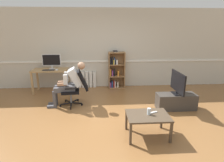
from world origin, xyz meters
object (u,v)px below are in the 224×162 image
Objects in this scene: imac_monitor at (51,60)px; tv_screen at (178,83)px; keyboard at (48,70)px; spare_remote at (154,112)px; person_seated at (69,83)px; bookshelf at (116,71)px; computer_mouse at (57,70)px; tv_stand at (176,101)px; office_chair at (76,87)px; radiator at (83,80)px; coffee_table at (148,117)px; drinking_glass at (149,111)px; computer_desk at (50,73)px.

imac_monitor reaches higher than tv_screen.
keyboard reaches higher than spare_remote.
bookshelf is at bearing 132.04° from person_seated.
computer_mouse reaches higher than tv_stand.
office_chair reaches higher than computer_mouse.
bookshelf is at bearing -4.90° from radiator.
radiator is at bearing 115.06° from coffee_table.
computer_mouse is 0.12× the size of coffee_table.
person_seated is 2.83m from tv_screen.
keyboard is 3.74m from spare_remote.
tv_screen is (3.54, -1.70, -0.32)m from imac_monitor.
drinking_glass is at bearing -64.52° from radiator.
keyboard is 1.45m from office_chair.
spare_remote is at bearing 31.50° from coffee_table.
radiator is at bearing 7.64° from spare_remote.
imac_monitor is 0.72× the size of tv_screen.
keyboard is 1.26m from radiator.
computer_desk is 1.36× the size of tv_screen.
office_chair is (0.97, -1.18, -0.11)m from computer_desk.
imac_monitor is 0.74× the size of coffee_table.
radiator is 3.53m from spare_remote.
drinking_glass is at bearing -47.76° from computer_desk.
drinking_glass is 0.85× the size of spare_remote.
drinking_glass is (1.58, -1.62, -0.01)m from office_chair.
office_chair is at bearing 80.89° from tv_screen.
bookshelf is 3.07m from spare_remote.
person_seated is 2.86m from tv_stand.
spare_remote is at bearing 29.21° from drinking_glass.
bookshelf is (2.17, 0.29, -0.02)m from computer_desk.
imac_monitor is 0.50× the size of person_seated.
spare_remote is (-0.93, -1.12, -0.25)m from tv_screen.
radiator reaches higher than spare_remote.
coffee_table is at bearing -46.59° from keyboard.
office_chair is 0.21m from person_seated.
tv_screen reaches higher than computer_desk.
keyboard is at bearing 68.14° from tv_screen.
bookshelf is (1.93, 0.41, -0.15)m from computer_mouse.
computer_desk is 1.15m from radiator.
drinking_glass is (1.52, -3.19, 0.23)m from radiator.
imac_monitor is at bearing 22.80° from spare_remote.
keyboard reaches higher than radiator.
radiator is 7.07× the size of drinking_glass.
tv_screen is at bearing -24.26° from computer_desk.
radiator is at bearing 115.48° from drinking_glass.
drinking_glass is at bearing -49.15° from imac_monitor.
computer_desk is 11.16× the size of computer_mouse.
tv_stand is 7.86× the size of drinking_glass.
tv_screen is (2.63, -0.44, 0.19)m from office_chair.
computer_mouse is at bearing -146.79° from radiator.
person_seated is (0.81, -1.05, -0.12)m from keyboard.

